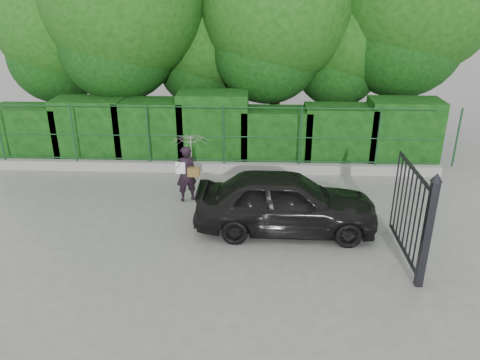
{
  "coord_description": "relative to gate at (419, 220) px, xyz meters",
  "views": [
    {
      "loc": [
        1.46,
        -8.91,
        5.45
      ],
      "look_at": [
        1.02,
        1.3,
        1.1
      ],
      "focal_mm": 35.0,
      "sensor_mm": 36.0,
      "label": 1
    }
  ],
  "objects": [
    {
      "name": "car",
      "position": [
        -2.49,
        1.67,
        -0.47
      ],
      "size": [
        4.26,
        1.76,
        1.44
      ],
      "primitive_type": "imported",
      "rotation": [
        0.0,
        0.0,
        1.56
      ],
      "color": "black",
      "rests_on": "ground"
    },
    {
      "name": "kerb",
      "position": [
        -4.6,
        5.22,
        -1.04
      ],
      "size": [
        14.0,
        0.25,
        0.3
      ],
      "primitive_type": "cube",
      "color": "#9E9E99",
      "rests_on": "ground"
    },
    {
      "name": "trees",
      "position": [
        -3.46,
        8.46,
        3.43
      ],
      "size": [
        17.1,
        6.15,
        8.08
      ],
      "color": "black",
      "rests_on": "ground"
    },
    {
      "name": "fence",
      "position": [
        -4.38,
        5.22,
        0.01
      ],
      "size": [
        14.13,
        0.06,
        1.8
      ],
      "color": "#184623",
      "rests_on": "kerb"
    },
    {
      "name": "gate",
      "position": [
        0.0,
        0.0,
        0.0
      ],
      "size": [
        0.22,
        2.33,
        2.36
      ],
      "color": "black",
      "rests_on": "ground"
    },
    {
      "name": "woman",
      "position": [
        -4.94,
        3.2,
        0.02
      ],
      "size": [
        0.97,
        0.99,
        1.82
      ],
      "color": "black",
      "rests_on": "ground"
    },
    {
      "name": "hedge",
      "position": [
        -4.54,
        6.22,
        -0.19
      ],
      "size": [
        14.2,
        1.2,
        2.27
      ],
      "color": "black",
      "rests_on": "ground"
    },
    {
      "name": "ground",
      "position": [
        -4.6,
        0.72,
        -1.19
      ],
      "size": [
        80.0,
        80.0,
        0.0
      ],
      "primitive_type": "plane",
      "color": "gray"
    }
  ]
}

